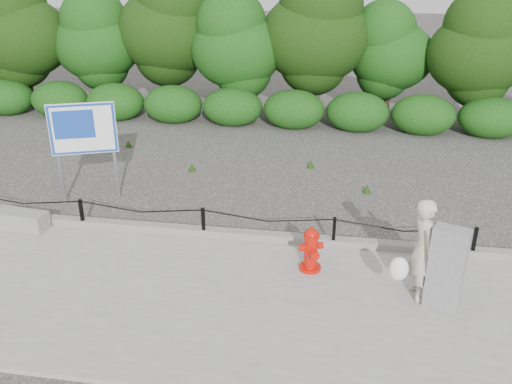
{
  "coord_description": "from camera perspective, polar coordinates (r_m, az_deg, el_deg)",
  "views": [
    {
      "loc": [
        2.48,
        -9.02,
        5.14
      ],
      "look_at": [
        1.0,
        0.2,
        1.0
      ],
      "focal_mm": 38.0,
      "sensor_mm": 36.0,
      "label": 1
    }
  ],
  "objects": [
    {
      "name": "ground",
      "position": [
        10.68,
        -5.48,
        -5.0
      ],
      "size": [
        90.0,
        90.0,
        0.0
      ],
      "primitive_type": "plane",
      "color": "#2D2B28",
      "rests_on": "ground"
    },
    {
      "name": "fire_hydrant",
      "position": [
        9.39,
        5.81,
        -6.07
      ],
      "size": [
        0.5,
        0.5,
        0.82
      ],
      "rotation": [
        0.0,
        0.0,
        0.41
      ],
      "color": "red",
      "rests_on": "sidewalk"
    },
    {
      "name": "concrete_block",
      "position": [
        11.8,
        -23.59,
        -2.69
      ],
      "size": [
        1.16,
        0.52,
        0.36
      ],
      "primitive_type": "cube",
      "rotation": [
        0.0,
        0.0,
        -0.11
      ],
      "color": "gray",
      "rests_on": "sidewalk"
    },
    {
      "name": "chain_barrier",
      "position": [
        10.47,
        -5.57,
        -2.81
      ],
      "size": [
        10.06,
        0.06,
        0.6
      ],
      "color": "black",
      "rests_on": "sidewalk"
    },
    {
      "name": "treeline",
      "position": [
        18.39,
        -0.05,
        16.0
      ],
      "size": [
        20.42,
        3.8,
        4.85
      ],
      "color": "black",
      "rests_on": "ground"
    },
    {
      "name": "sidewalk",
      "position": [
        9.03,
        -8.64,
        -10.81
      ],
      "size": [
        14.0,
        4.0,
        0.08
      ],
      "primitive_type": "cube",
      "color": "gray",
      "rests_on": "ground"
    },
    {
      "name": "utility_cabinet",
      "position": [
        8.76,
        19.4,
        -7.61
      ],
      "size": [
        0.59,
        0.47,
        1.5
      ],
      "rotation": [
        0.0,
        0.0,
        -0.39
      ],
      "color": "#959597",
      "rests_on": "sidewalk"
    },
    {
      "name": "pedestrian",
      "position": [
        8.83,
        17.02,
        -5.92
      ],
      "size": [
        0.76,
        0.69,
        1.69
      ],
      "rotation": [
        0.0,
        0.0,
        1.77
      ],
      "color": "beige",
      "rests_on": "sidewalk"
    },
    {
      "name": "advertising_sign",
      "position": [
        12.28,
        -17.72,
        5.92
      ],
      "size": [
        1.33,
        0.58,
        2.25
      ],
      "rotation": [
        0.0,
        0.0,
        0.37
      ],
      "color": "slate",
      "rests_on": "ground"
    },
    {
      "name": "curb",
      "position": [
        10.65,
        -5.44,
        -4.16
      ],
      "size": [
        14.0,
        0.22,
        0.14
      ],
      "primitive_type": "cube",
      "color": "slate",
      "rests_on": "sidewalk"
    }
  ]
}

